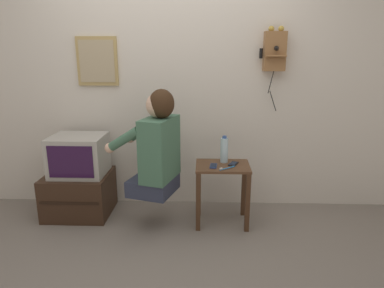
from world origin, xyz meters
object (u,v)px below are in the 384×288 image
(cell_phone_held, at_px, (213,166))
(water_bottle, at_px, (224,150))
(person, at_px, (157,146))
(television, at_px, (79,155))
(toothbrush, at_px, (226,168))
(framed_picture, at_px, (97,61))
(wall_phone_antique, at_px, (275,51))
(cell_phone_spare, at_px, (233,164))

(cell_phone_held, bearing_deg, water_bottle, 57.10)
(person, xyz_separation_m, water_bottle, (0.59, 0.19, -0.08))
(television, distance_m, cell_phone_held, 1.29)
(cell_phone_held, relative_size, toothbrush, 0.90)
(toothbrush, bearing_deg, cell_phone_held, 21.66)
(framed_picture, relative_size, water_bottle, 1.85)
(person, relative_size, wall_phone_antique, 1.19)
(television, distance_m, cell_phone_spare, 1.46)
(person, relative_size, framed_picture, 2.00)
(television, xyz_separation_m, cell_phone_spare, (1.45, -0.12, -0.03))
(wall_phone_antique, height_order, framed_picture, wall_phone_antique)
(wall_phone_antique, xyz_separation_m, toothbrush, (-0.45, -0.49, -0.98))
(person, xyz_separation_m, television, (-0.78, 0.25, -0.16))
(framed_picture, height_order, cell_phone_held, framed_picture)
(television, height_order, framed_picture, framed_picture)
(wall_phone_antique, relative_size, framed_picture, 1.69)
(water_bottle, bearing_deg, cell_phone_held, -127.87)
(person, height_order, cell_phone_spare, person)
(water_bottle, xyz_separation_m, toothbrush, (0.01, -0.19, -0.11))
(cell_phone_spare, bearing_deg, television, -161.31)
(wall_phone_antique, xyz_separation_m, cell_phone_spare, (-0.38, -0.36, -0.98))
(wall_phone_antique, height_order, cell_phone_held, wall_phone_antique)
(person, distance_m, toothbrush, 0.63)
(wall_phone_antique, bearing_deg, water_bottle, -147.30)
(framed_picture, height_order, water_bottle, framed_picture)
(wall_phone_antique, bearing_deg, person, -155.14)
(cell_phone_held, bearing_deg, toothbrush, -24.84)
(person, height_order, wall_phone_antique, wall_phone_antique)
(cell_phone_spare, xyz_separation_m, toothbrush, (-0.07, -0.13, 0.00))
(cell_phone_held, height_order, water_bottle, water_bottle)
(person, distance_m, water_bottle, 0.62)
(framed_picture, distance_m, water_bottle, 1.48)
(wall_phone_antique, xyz_separation_m, water_bottle, (-0.46, -0.29, -0.87))
(person, height_order, water_bottle, person)
(framed_picture, xyz_separation_m, cell_phone_spare, (1.30, -0.40, -0.89))
(person, distance_m, cell_phone_spare, 0.71)
(wall_phone_antique, relative_size, water_bottle, 3.13)
(person, xyz_separation_m, framed_picture, (-0.63, 0.53, 0.70))
(framed_picture, bearing_deg, person, -40.07)
(television, xyz_separation_m, water_bottle, (1.37, -0.06, 0.08))
(toothbrush, bearing_deg, wall_phone_antique, -81.24)
(water_bottle, bearing_deg, framed_picture, 164.47)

